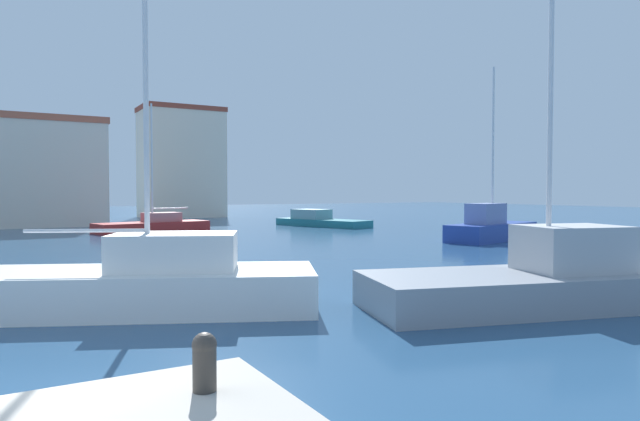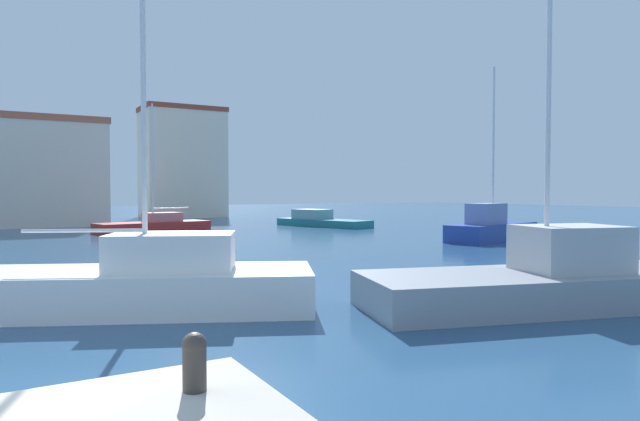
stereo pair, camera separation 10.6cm
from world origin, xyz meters
name	(u,v)px [view 1 (the left image)]	position (x,y,z in m)	size (l,w,h in m)	color
water	(315,241)	(15.00, 20.00, 0.00)	(160.00, 160.00, 0.00)	navy
mooring_bollard	(204,359)	(1.66, -1.62, 1.26)	(0.22, 0.22, 0.51)	#38332D
sailboat_blue_distant_east	(491,228)	(23.62, 15.41, 0.71)	(7.02, 3.79, 9.57)	#233D93
sailboat_red_mid_harbor	(154,225)	(9.05, 31.47, 0.46)	(7.80, 3.93, 8.59)	#B22823
sailboat_white_inner_mooring	(152,282)	(3.10, 6.45, 0.67)	(7.90, 5.45, 12.67)	white
motorboat_teal_center_channel	(319,220)	(21.73, 31.11, 0.45)	(4.70, 8.41, 1.30)	#1E707A
sailboat_grey_outer_mooring	(552,279)	(11.44, 2.29, 0.63)	(9.23, 5.15, 14.43)	gray
harbor_office	(25,172)	(1.80, 42.07, 4.24)	(11.54, 6.14, 8.46)	beige
yacht_club	(181,163)	(16.63, 51.35, 5.75)	(8.24, 5.71, 11.48)	beige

